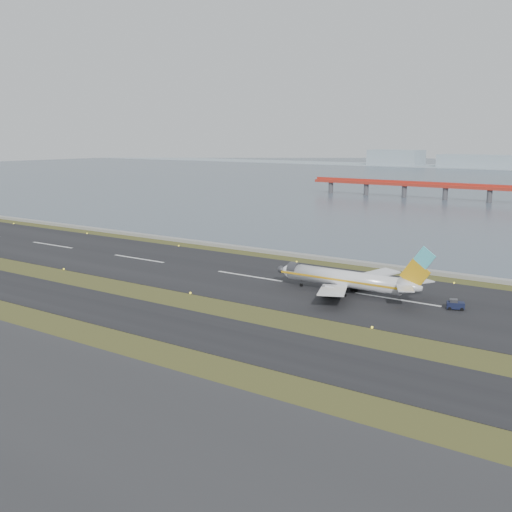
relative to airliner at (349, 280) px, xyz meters
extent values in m
plane|color=#324217|center=(-29.20, -28.12, -3.46)|extent=(1000.00, 1000.00, 0.00)
cube|color=black|center=(-29.20, -40.12, -3.41)|extent=(1000.00, 18.00, 0.10)
cube|color=black|center=(-29.20, 1.88, -3.41)|extent=(1000.00, 45.00, 0.10)
cube|color=#959690|center=(-29.20, 31.88, -2.96)|extent=(1000.00, 2.50, 1.00)
cylinder|color=#4C4C51|center=(-105.20, 221.88, -0.46)|extent=(2.80, 2.80, 7.00)
cube|color=#9CAEB9|center=(-249.20, 591.88, 5.54)|extent=(60.00, 35.00, 18.00)
cube|color=#9CAEB9|center=(-149.20, 591.88, 3.54)|extent=(90.00, 35.00, 14.00)
cylinder|color=white|center=(-1.50, 0.00, 0.04)|extent=(28.00, 3.80, 3.80)
cone|color=white|center=(-17.10, 0.00, 0.04)|extent=(3.20, 3.80, 3.80)
cone|color=white|center=(14.70, 0.00, 0.34)|extent=(5.00, 3.80, 3.80)
cube|color=gold|center=(-1.50, -1.92, 0.04)|extent=(31.00, 0.06, 0.45)
cube|color=gold|center=(-1.50, 1.92, 0.04)|extent=(31.00, 0.06, 0.45)
cube|color=white|center=(0.70, -8.50, -0.66)|extent=(11.31, 15.89, 1.66)
cube|color=white|center=(0.70, 8.50, -0.66)|extent=(11.31, 15.89, 1.66)
cylinder|color=#3A3A3F|center=(-1.00, -6.00, -1.86)|extent=(4.20, 2.10, 2.10)
cylinder|color=#3A3A3F|center=(-1.00, 6.00, -1.86)|extent=(4.20, 2.10, 2.10)
cube|color=gold|center=(15.50, 0.00, 3.24)|extent=(6.80, 0.35, 6.85)
cube|color=#53D9ED|center=(17.40, 0.00, 6.94)|extent=(4.85, 0.37, 4.90)
cube|color=white|center=(15.00, -3.80, 0.84)|extent=(5.64, 6.80, 0.22)
cube|color=white|center=(15.00, 3.80, 0.84)|extent=(5.64, 6.80, 0.22)
cylinder|color=black|center=(-12.50, 0.00, -3.01)|extent=(0.80, 0.28, 0.80)
cylinder|color=black|center=(0.00, -2.80, -2.91)|extent=(1.00, 0.38, 1.00)
cylinder|color=black|center=(0.00, 2.80, -2.91)|extent=(1.00, 0.38, 1.00)
cube|color=#121733|center=(23.97, 1.35, -2.47)|extent=(3.99, 3.17, 1.31)
cube|color=#3A3A3F|center=(23.57, 1.18, -1.60)|extent=(2.05, 2.11, 0.77)
cylinder|color=black|center=(23.20, 0.07, -3.08)|extent=(0.83, 0.60, 0.77)
cylinder|color=black|center=(22.52, 1.68, -3.08)|extent=(0.83, 0.60, 0.77)
cylinder|color=black|center=(25.42, 1.01, -3.08)|extent=(0.83, 0.60, 0.77)
cylinder|color=black|center=(24.74, 2.62, -3.08)|extent=(0.83, 0.60, 0.77)
camera|label=1|loc=(65.43, -126.12, 32.01)|focal=45.00mm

